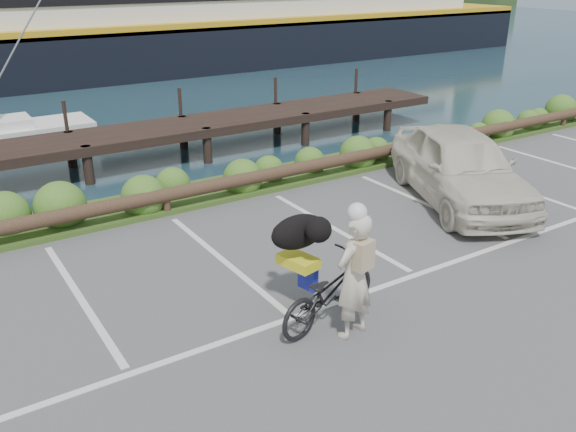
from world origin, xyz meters
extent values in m
plane|color=#4D4C4F|center=(0.00, 0.00, 0.00)|extent=(72.00, 72.00, 0.00)
cube|color=#3D5B21|center=(0.00, 5.30, 0.05)|extent=(34.00, 1.60, 0.10)
imported|color=black|center=(0.40, -0.78, 0.52)|extent=(2.08, 1.11, 1.04)
imported|color=beige|center=(0.50, -1.23, 0.96)|extent=(0.78, 0.60, 1.92)
ellipsoid|color=black|center=(0.26, -0.16, 1.31)|extent=(0.65, 1.01, 0.54)
imported|color=beige|center=(5.94, 1.77, 0.84)|extent=(3.79, 5.29, 1.67)
camera|label=1|loc=(-4.43, -7.17, 5.07)|focal=38.00mm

